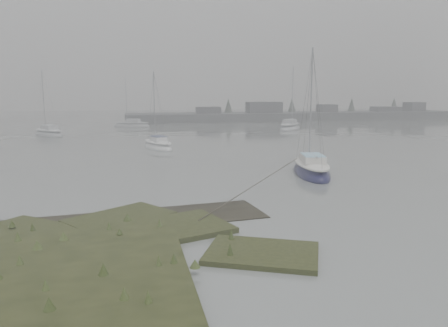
% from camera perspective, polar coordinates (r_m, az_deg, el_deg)
% --- Properties ---
extents(ground, '(160.00, 160.00, 0.00)m').
position_cam_1_polar(ground, '(43.64, -7.67, 2.53)').
color(ground, slate).
rests_on(ground, ground).
extents(far_shoreline, '(60.00, 8.00, 4.15)m').
position_cam_1_polar(far_shoreline, '(81.11, 9.67, 6.24)').
color(far_shoreline, '#4C4F51').
rests_on(far_shoreline, ground).
extents(sailboat_main, '(3.16, 6.29, 8.48)m').
position_cam_1_polar(sailboat_main, '(27.98, 11.34, -0.89)').
color(sailboat_main, '#100F37').
rests_on(sailboat_main, ground).
extents(sailboat_white, '(3.26, 5.61, 7.53)m').
position_cam_1_polar(sailboat_white, '(40.27, -8.61, 2.27)').
color(sailboat_white, white).
rests_on(sailboat_white, ground).
extents(sailboat_far_a, '(4.93, 5.89, 8.25)m').
position_cam_1_polar(sailboat_far_a, '(55.24, -21.91, 3.64)').
color(sailboat_far_a, '#A0A4A9').
rests_on(sailboat_far_a, ground).
extents(sailboat_far_b, '(5.60, 6.48, 9.17)m').
position_cam_1_polar(sailboat_far_b, '(60.38, 8.63, 4.68)').
color(sailboat_far_b, silver).
rests_on(sailboat_far_b, ground).
extents(sailboat_far_c, '(5.70, 3.59, 7.66)m').
position_cam_1_polar(sailboat_far_c, '(65.43, -11.95, 4.90)').
color(sailboat_far_c, '#9EA2A7').
rests_on(sailboat_far_c, ground).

